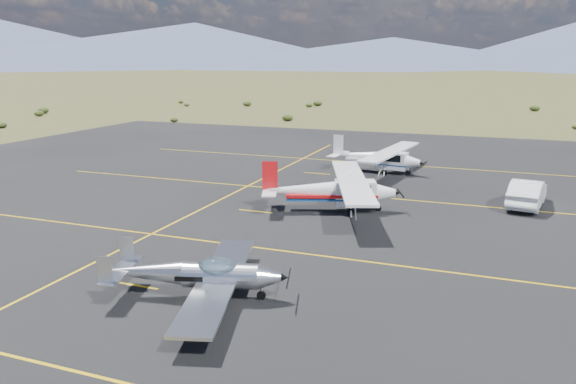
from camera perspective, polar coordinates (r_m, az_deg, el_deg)
The scene contains 6 objects.
ground at distance 23.23m, azimuth -4.10°, elevation -7.33°, with size 1600.00×1600.00×0.00m, color #383D1C.
apron at distance 29.39m, azimuth 1.63°, elevation -2.79°, with size 72.00×72.00×0.02m, color black.
aircraft_low_wing at distance 19.99m, azimuth -8.89°, elevation -8.30°, with size 6.24×8.48×1.85m.
aircraft_cessna at distance 30.67m, azimuth 4.44°, elevation 0.25°, with size 7.62×10.76×2.77m.
aircraft_plain at distance 41.66m, azimuth 9.04°, elevation 3.54°, with size 6.13×10.15×2.56m.
sedan at distance 34.43m, azimuth 23.12°, elevation -0.09°, with size 1.65×4.75×1.56m, color white.
Camera 1 is at (9.23, -19.65, 8.28)m, focal length 35.00 mm.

